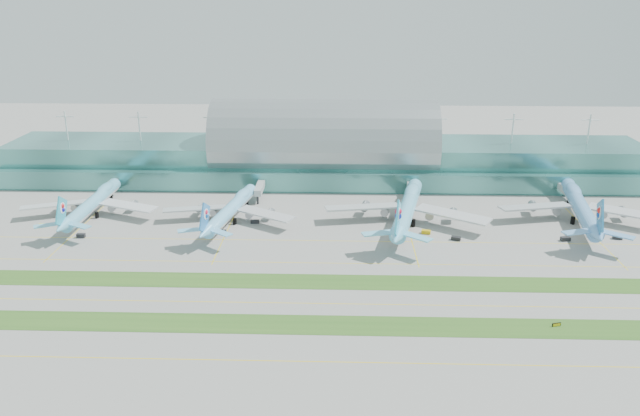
{
  "coord_description": "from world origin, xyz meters",
  "views": [
    {
      "loc": [
        7.87,
        -198.17,
        99.75
      ],
      "look_at": [
        0.0,
        55.0,
        9.0
      ],
      "focal_mm": 35.0,
      "sensor_mm": 36.0,
      "label": 1
    }
  ],
  "objects_px": {
    "terminal": "(324,153)",
    "airliner_c": "(407,207)",
    "airliner_a": "(93,202)",
    "taxiway_sign_east": "(556,325)",
    "airliner_d": "(580,206)",
    "airliner_b": "(231,208)"
  },
  "relations": [
    {
      "from": "airliner_b",
      "to": "airliner_c",
      "type": "bearing_deg",
      "value": 10.43
    },
    {
      "from": "airliner_b",
      "to": "taxiway_sign_east",
      "type": "height_order",
      "value": "airliner_b"
    },
    {
      "from": "taxiway_sign_east",
      "to": "terminal",
      "type": "bearing_deg",
      "value": 101.94
    },
    {
      "from": "airliner_d",
      "to": "taxiway_sign_east",
      "type": "bearing_deg",
      "value": -103.24
    },
    {
      "from": "terminal",
      "to": "airliner_b",
      "type": "relative_size",
      "value": 4.89
    },
    {
      "from": "terminal",
      "to": "taxiway_sign_east",
      "type": "height_order",
      "value": "terminal"
    },
    {
      "from": "terminal",
      "to": "taxiway_sign_east",
      "type": "xyz_separation_m",
      "value": [
        75.89,
        -155.32,
        -13.62
      ]
    },
    {
      "from": "airliner_a",
      "to": "taxiway_sign_east",
      "type": "bearing_deg",
      "value": -27.37
    },
    {
      "from": "terminal",
      "to": "airliner_b",
      "type": "xyz_separation_m",
      "value": [
        -39.84,
        -66.65,
        -8.3
      ]
    },
    {
      "from": "terminal",
      "to": "airliner_a",
      "type": "distance_m",
      "value": 121.32
    },
    {
      "from": "airliner_a",
      "to": "airliner_b",
      "type": "bearing_deg",
      "value": -4.74
    },
    {
      "from": "terminal",
      "to": "airliner_d",
      "type": "xyz_separation_m",
      "value": [
        115.77,
        -61.92,
        -7.28
      ]
    },
    {
      "from": "terminal",
      "to": "airliner_c",
      "type": "height_order",
      "value": "terminal"
    },
    {
      "from": "airliner_a",
      "to": "airliner_b",
      "type": "distance_m",
      "value": 64.94
    },
    {
      "from": "airliner_d",
      "to": "airliner_c",
      "type": "bearing_deg",
      "value": -167.14
    },
    {
      "from": "airliner_a",
      "to": "airliner_b",
      "type": "relative_size",
      "value": 1.03
    },
    {
      "from": "terminal",
      "to": "airliner_d",
      "type": "distance_m",
      "value": 131.49
    },
    {
      "from": "airliner_c",
      "to": "taxiway_sign_east",
      "type": "relative_size",
      "value": 28.63
    },
    {
      "from": "airliner_a",
      "to": "airliner_d",
      "type": "relative_size",
      "value": 0.88
    },
    {
      "from": "airliner_a",
      "to": "terminal",
      "type": "bearing_deg",
      "value": 30.5
    },
    {
      "from": "airliner_b",
      "to": "airliner_c",
      "type": "relative_size",
      "value": 0.84
    },
    {
      "from": "airliner_b",
      "to": "airliner_c",
      "type": "height_order",
      "value": "airliner_c"
    }
  ]
}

